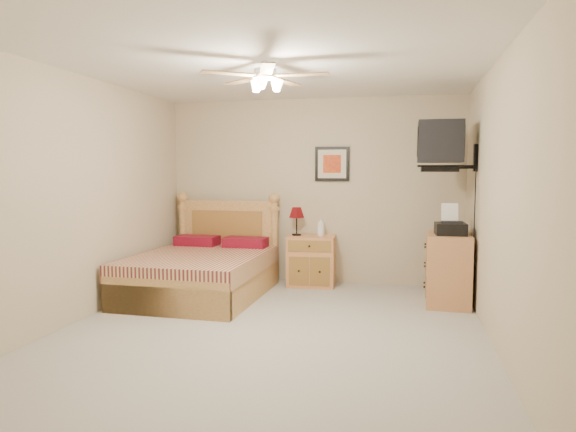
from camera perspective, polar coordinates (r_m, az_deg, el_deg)
name	(u,v)px	position (r m, az deg, el deg)	size (l,w,h in m)	color
floor	(271,330)	(5.04, -1.86, -12.57)	(4.50, 4.50, 0.00)	#9E9A8F
ceiling	(271,64)	(4.91, -1.94, 16.48)	(4.00, 4.50, 0.04)	white
wall_back	(313,191)	(7.01, 2.74, 2.76)	(4.00, 0.04, 2.50)	tan
wall_front	(160,225)	(2.71, -13.99, -0.94)	(4.00, 0.04, 2.50)	tan
wall_left	(82,198)	(5.66, -21.90, 1.88)	(0.04, 4.50, 2.50)	tan
wall_right	(498,203)	(4.73, 22.27, 1.32)	(0.04, 4.50, 2.50)	tan
bed	(200,246)	(6.32, -9.75, -3.30)	(1.46, 1.91, 1.24)	#A06D38
nightstand	(311,261)	(6.87, 2.61, -4.98)	(0.62, 0.46, 0.67)	#C4773F
table_lamp	(297,221)	(6.85, 0.96, -0.59)	(0.20, 0.20, 0.38)	#630A0F
lotion_bottle	(321,227)	(6.77, 3.67, -1.19)	(0.10, 0.10, 0.25)	white
framed_picture	(332,164)	(6.95, 4.93, 5.78)	(0.46, 0.04, 0.46)	black
dresser	(448,269)	(6.17, 17.39, -5.66)	(0.48, 0.69, 0.81)	#B1693C
fax_machine	(451,219)	(6.01, 17.64, -0.35)	(0.33, 0.35, 0.35)	black
magazine_lower	(443,230)	(6.32, 16.83, -1.55)	(0.20, 0.27, 0.03)	beige
magazine_upper	(445,228)	(6.35, 17.00, -1.32)	(0.19, 0.25, 0.02)	gray
wall_tv	(454,145)	(6.02, 17.96, 7.49)	(0.56, 0.46, 0.58)	black
ceiling_fan	(265,76)	(4.69, -2.58, 15.27)	(1.14, 1.14, 0.28)	white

